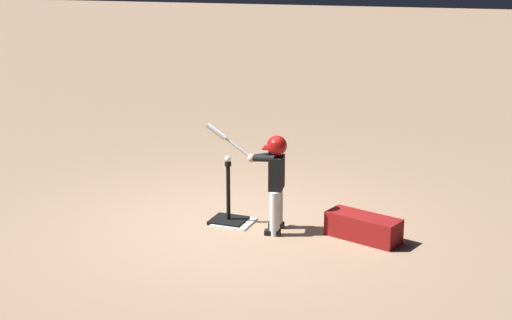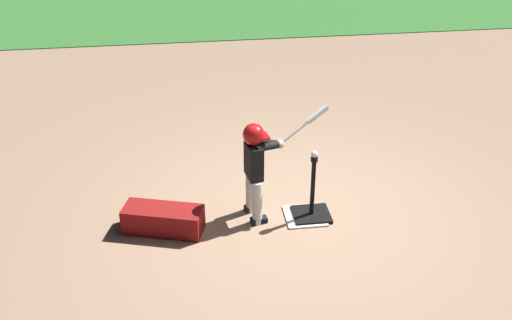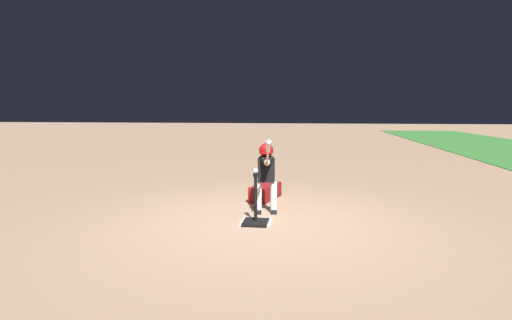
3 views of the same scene
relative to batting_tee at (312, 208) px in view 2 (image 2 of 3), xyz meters
name	(u,v)px [view 2 (image 2 of 3)]	position (x,y,z in m)	size (l,w,h in m)	color
ground_plane	(302,212)	(-0.08, 0.09, -0.11)	(90.00, 90.00, 0.00)	#93755B
grass_outfield_strip	(227,3)	(-0.08, 9.14, -0.11)	(56.00, 5.76, 0.02)	#33702D
home_plate	(305,216)	(-0.07, 0.00, -0.10)	(0.44, 0.44, 0.02)	white
batting_tee	(312,208)	(0.00, 0.00, 0.00)	(0.41, 0.37, 0.75)	black
batter_child	(257,159)	(-0.60, 0.09, 0.61)	(0.93, 0.37, 1.25)	silver
baseball	(315,154)	(0.00, 0.00, 0.67)	(0.07, 0.07, 0.07)	white
equipment_bag	(163,219)	(-1.62, -0.04, 0.03)	(0.84, 0.32, 0.28)	maroon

